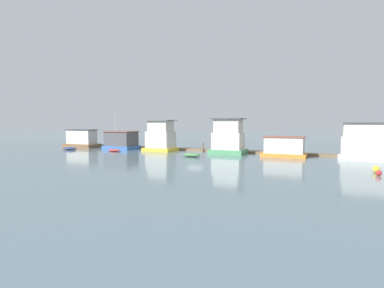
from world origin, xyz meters
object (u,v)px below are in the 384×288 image
object	(u,v)px
houseboat_green	(228,138)
houseboat_brown	(82,139)
dinghy_navy	(70,148)
buoy_yellow	(376,169)
mooring_post_near_right	(174,146)
mooring_post_far_right	(203,147)
houseboat_yellow	(161,137)
buoy_red	(379,173)
dinghy_green	(191,155)
dinghy_red	(114,150)
houseboat_orange	(284,147)
houseboat_white	(365,142)
houseboat_blue	(121,140)

from	to	relation	value
houseboat_green	houseboat_brown	bearing A→B (deg)	-178.86
dinghy_navy	buoy_yellow	bearing A→B (deg)	-5.85
mooring_post_near_right	mooring_post_far_right	bearing A→B (deg)	0.00
houseboat_yellow	buoy_red	distance (m)	32.34
dinghy_green	buoy_yellow	xyz separation A→B (m)	(21.55, -4.32, 0.05)
houseboat_green	mooring_post_far_right	xyz separation A→B (m)	(-4.80, 1.45, -1.64)
buoy_red	houseboat_yellow	bearing A→B (deg)	158.16
houseboat_brown	dinghy_red	size ratio (longest dim) A/B	2.24
mooring_post_near_right	buoy_red	bearing A→B (deg)	-25.70
houseboat_brown	houseboat_yellow	distance (m)	17.40
houseboat_green	dinghy_green	xyz separation A→B (m)	(-3.36, -5.92, -2.10)
houseboat_orange	buoy_red	xyz separation A→B (m)	(9.85, -11.71, -1.09)
dinghy_navy	buoy_yellow	size ratio (longest dim) A/B	4.47
dinghy_green	mooring_post_far_right	size ratio (longest dim) A/B	2.13
houseboat_green	houseboat_white	size ratio (longest dim) A/B	0.87
houseboat_brown	houseboat_yellow	world-z (taller)	houseboat_yellow
buoy_red	buoy_yellow	distance (m)	1.97
dinghy_red	mooring_post_near_right	world-z (taller)	mooring_post_near_right
dinghy_navy	buoy_red	bearing A→B (deg)	-8.31
houseboat_blue	dinghy_green	distance (m)	17.39
houseboat_brown	houseboat_green	world-z (taller)	houseboat_green
dinghy_navy	mooring_post_near_right	size ratio (longest dim) A/B	1.83
houseboat_brown	dinghy_red	bearing A→B (deg)	-19.13
houseboat_white	buoy_red	distance (m)	12.31
houseboat_white	houseboat_orange	bearing A→B (deg)	-177.50
houseboat_orange	dinghy_red	bearing A→B (deg)	-171.64
dinghy_navy	mooring_post_far_right	bearing A→B (deg)	17.75
dinghy_red	houseboat_white	bearing A→B (deg)	6.79
dinghy_red	mooring_post_far_right	xyz separation A→B (m)	(13.39, 5.84, 0.54)
mooring_post_near_right	houseboat_white	bearing A→B (deg)	-3.06
buoy_red	buoy_yellow	world-z (taller)	buoy_yellow
houseboat_white	mooring_post_far_right	bearing A→B (deg)	176.21
buoy_yellow	dinghy_red	bearing A→B (deg)	170.86
houseboat_yellow	mooring_post_far_right	xyz separation A→B (m)	(7.00, 1.65, -1.58)
houseboat_blue	dinghy_navy	world-z (taller)	houseboat_blue
dinghy_red	houseboat_blue	bearing A→B (deg)	112.70
mooring_post_near_right	mooring_post_far_right	size ratio (longest dim) A/B	1.07
houseboat_white	dinghy_navy	xyz separation A→B (m)	(-45.00, -5.56, -1.99)
houseboat_orange	houseboat_white	world-z (taller)	houseboat_white
dinghy_green	mooring_post_near_right	distance (m)	10.08
mooring_post_near_right	buoy_red	world-z (taller)	mooring_post_near_right
houseboat_brown	mooring_post_far_right	bearing A→B (deg)	4.76
houseboat_brown	houseboat_blue	xyz separation A→B (m)	(9.35, 0.10, 0.00)
houseboat_yellow	houseboat_white	distance (m)	29.90
houseboat_blue	buoy_yellow	distance (m)	39.27
houseboat_white	dinghy_navy	world-z (taller)	houseboat_white
houseboat_blue	houseboat_orange	size ratio (longest dim) A/B	1.09
houseboat_brown	buoy_yellow	world-z (taller)	houseboat_brown
houseboat_brown	dinghy_red	xyz separation A→B (m)	(10.99, -3.81, -1.37)
houseboat_white	dinghy_red	xyz separation A→B (m)	(-36.30, -4.32, -2.06)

